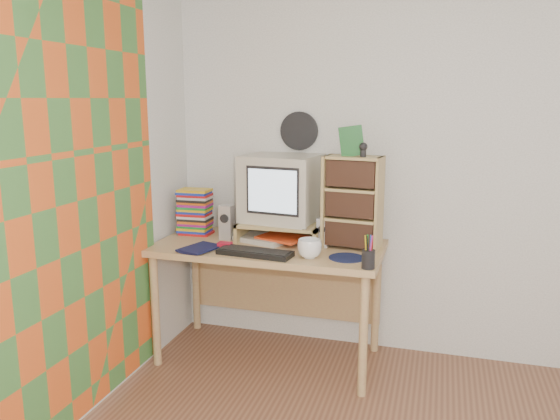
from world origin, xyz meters
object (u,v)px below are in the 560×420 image
Objects in this scene: desk at (272,263)px; dvd_stack at (195,213)px; crt_monitor at (281,189)px; diary at (189,244)px; cd_rack at (353,203)px; mug at (310,249)px; keyboard at (255,253)px.

desk is 4.88× the size of dvd_stack.
crt_monitor is 2.05× the size of diary.
desk is 2.52× the size of cd_rack.
desk is at bearing -170.98° from cd_rack.
desk is 6.50× the size of diary.
dvd_stack is at bearing 173.64° from desk.
dvd_stack is 2.08× the size of mug.
diary is at bearing -148.21° from desk.
mug is (0.31, -0.27, 0.19)m from desk.
diary reaches higher than keyboard.
crt_monitor is 0.61m from dvd_stack.
keyboard is at bearing -90.83° from desk.
mug is 0.75m from diary.
keyboard is (-0.04, -0.39, -0.31)m from crt_monitor.
cd_rack reaches higher than mug.
dvd_stack is 0.37m from diary.
mug is (0.28, -0.35, -0.28)m from crt_monitor.
diary is (-0.94, -0.29, -0.26)m from cd_rack.
keyboard is 3.17× the size of mug.
cd_rack is at bearing -4.31° from dvd_stack.
crt_monitor is at bearing 89.61° from keyboard.
dvd_stack is 1.33× the size of diary.
mug is at bearing -117.26° from cd_rack.
crt_monitor is 1.54× the size of dvd_stack.
desk is 0.65m from cd_rack.
keyboard is (-0.00, -0.30, 0.15)m from desk.
keyboard reaches higher than desk.
diary is (-0.44, -0.27, 0.16)m from desk.
crt_monitor is at bearing 68.67° from desk.
mug reaches higher than diary.
mug is at bearing -40.56° from desk.
keyboard is at bearing -88.24° from crt_monitor.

